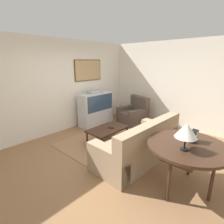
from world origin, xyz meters
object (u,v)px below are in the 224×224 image
at_px(console_table, 188,148).
at_px(armchair, 133,115).
at_px(table_lamp, 186,131).
at_px(couch, 139,146).
at_px(mantel_clock, 194,136).
at_px(coffee_table, 108,130).
at_px(tv, 96,108).

bearing_deg(console_table, armchair, 50.54).
distance_m(console_table, table_lamp, 0.43).
relative_size(couch, console_table, 1.64).
bearing_deg(armchair, couch, -35.25).
distance_m(couch, mantel_clock, 1.23).
relative_size(coffee_table, console_table, 0.85).
xyz_separation_m(coffee_table, mantel_clock, (-0.26, -2.18, 0.56)).
bearing_deg(coffee_table, couch, -99.11).
bearing_deg(couch, armchair, -140.08).
bearing_deg(table_lamp, armchair, 48.02).
height_order(tv, console_table, tv).
bearing_deg(mantel_clock, table_lamp, 179.85).
xyz_separation_m(couch, mantel_clock, (-0.08, -1.08, 0.58)).
distance_m(couch, table_lamp, 1.41).
distance_m(armchair, mantel_clock, 3.29).
bearing_deg(couch, mantel_clock, 86.83).
height_order(table_lamp, mantel_clock, table_lamp).
relative_size(armchair, mantel_clock, 5.16).
relative_size(tv, couch, 0.58).
relative_size(armchair, table_lamp, 2.40).
bearing_deg(armchair, coffee_table, -60.85).
bearing_deg(couch, table_lamp, 68.18).
bearing_deg(tv, couch, -111.05).
xyz_separation_m(tv, couch, (-0.91, -2.36, -0.23)).
relative_size(coffee_table, table_lamp, 2.55).
relative_size(couch, coffee_table, 1.93).
relative_size(couch, armchair, 2.04).
height_order(tv, armchair, tv).
xyz_separation_m(coffee_table, console_table, (-0.42, -2.17, 0.40)).
bearing_deg(mantel_clock, couch, 85.75).
height_order(tv, coffee_table, tv).
bearing_deg(table_lamp, tv, 68.37).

